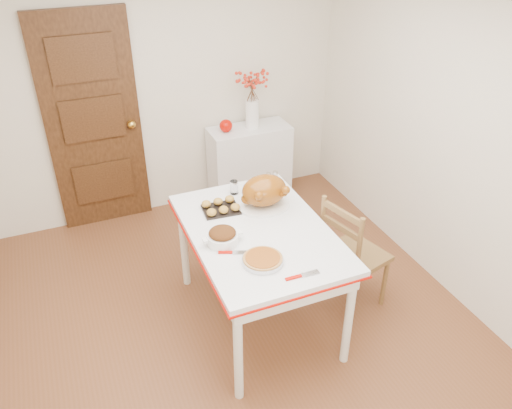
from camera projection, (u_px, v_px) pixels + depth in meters
name	position (u px, v px, depth m)	size (l,w,h in m)	color
floor	(244.00, 328.00, 3.97)	(3.50, 4.00, 0.00)	brown
wall_back	(165.00, 91.00, 4.87)	(3.50, 0.00, 2.50)	beige
wall_right	(457.00, 143.00, 3.88)	(0.00, 4.00, 2.50)	beige
door_back	(94.00, 124.00, 4.74)	(0.85, 0.06, 2.06)	black
sideboard	(250.00, 164.00, 5.40)	(0.83, 0.37, 0.83)	white
kitchen_table	(259.00, 276.00, 3.84)	(0.96, 1.41, 0.84)	silver
chair_oak	(354.00, 253.00, 3.97)	(0.43, 0.43, 0.98)	brown
berry_vase	(252.00, 99.00, 5.03)	(0.31, 0.31, 0.59)	white
apple	(226.00, 126.00, 5.06)	(0.13, 0.13, 0.13)	#B80A00
turkey_platter	(264.00, 192.00, 3.81)	(0.40, 0.32, 0.26)	#7F3C08
pumpkin_pie	(263.00, 259.00, 3.28)	(0.27, 0.27, 0.06)	brown
stuffing_dish	(222.00, 236.00, 3.45)	(0.28, 0.22, 0.11)	#612F10
rolls_tray	(221.00, 206.00, 3.81)	(0.26, 0.21, 0.07)	#AC7B28
pie_server	(302.00, 275.00, 3.18)	(0.23, 0.07, 0.01)	silver
carving_knife	(238.00, 252.00, 3.38)	(0.26, 0.06, 0.01)	silver
drinking_glass	(234.00, 187.00, 4.01)	(0.06, 0.06, 0.11)	white
shaker_pair	(272.00, 178.00, 4.16)	(0.10, 0.04, 0.10)	white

